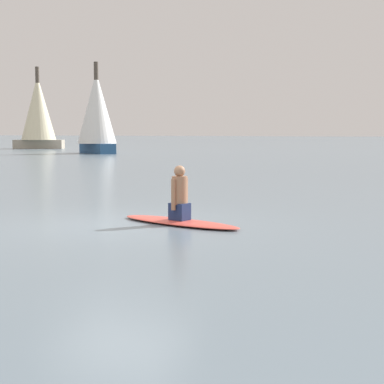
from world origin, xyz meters
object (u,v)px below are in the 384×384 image
object	(u,v)px
sailboat_center_horizon	(38,111)
sailboat_distant	(97,111)
surfboard	(180,222)
person_paddler	(180,195)

from	to	relation	value
sailboat_center_horizon	sailboat_distant	xyz separation A→B (m)	(9.25, 12.51, -0.46)
surfboard	sailboat_center_horizon	xyz separation A→B (m)	(-40.88, -33.73, 3.77)
sailboat_distant	person_paddler	bearing A→B (deg)	-20.33
sailboat_center_horizon	sailboat_distant	world-z (taller)	sailboat_center_horizon
surfboard	sailboat_center_horizon	world-z (taller)	sailboat_center_horizon
sailboat_center_horizon	surfboard	bearing A→B (deg)	-72.60
person_paddler	sailboat_center_horizon	bearing A→B (deg)	145.76
surfboard	person_paddler	xyz separation A→B (m)	(0.00, -0.00, 0.51)
person_paddler	sailboat_center_horizon	size ratio (longest dim) A/B	0.13
surfboard	sailboat_distant	world-z (taller)	sailboat_distant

